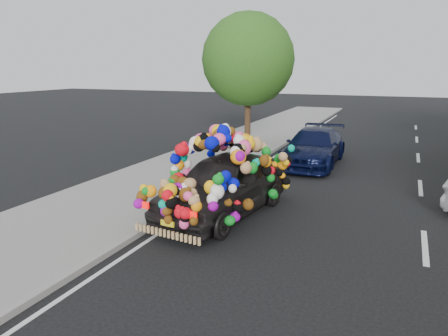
{
  "coord_description": "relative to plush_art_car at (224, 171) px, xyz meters",
  "views": [
    {
      "loc": [
        2.99,
        -9.58,
        3.74
      ],
      "look_at": [
        -1.23,
        0.52,
        1.17
      ],
      "focal_mm": 35.0,
      "sensor_mm": 36.0,
      "label": 1
    }
  ],
  "objects": [
    {
      "name": "kerb",
      "position": [
        -1.19,
        -0.34,
        -1.08
      ],
      "size": [
        0.15,
        60.0,
        0.13
      ],
      "primitive_type": "cube",
      "color": "gray",
      "rests_on": "ground"
    },
    {
      "name": "plush_art_car",
      "position": [
        0.0,
        0.0,
        0.0
      ],
      "size": [
        2.87,
        5.08,
        2.22
      ],
      "rotation": [
        0.0,
        0.0,
        -0.14
      ],
      "color": "black",
      "rests_on": "ground"
    },
    {
      "name": "tree_near_sidewalk",
      "position": [
        -2.64,
        9.16,
        2.88
      ],
      "size": [
        4.2,
        4.2,
        6.13
      ],
      "color": "#332114",
      "rests_on": "ground"
    },
    {
      "name": "ground",
      "position": [
        1.16,
        -0.34,
        -1.14
      ],
      "size": [
        100.0,
        100.0,
        0.0
      ],
      "primitive_type": "plane",
      "color": "black",
      "rests_on": "ground"
    },
    {
      "name": "lane_markings",
      "position": [
        4.76,
        -0.34,
        -1.14
      ],
      "size": [
        6.0,
        50.0,
        0.01
      ],
      "primitive_type": null,
      "color": "silver",
      "rests_on": "ground"
    },
    {
      "name": "sidewalk",
      "position": [
        -3.14,
        -0.34,
        -1.08
      ],
      "size": [
        4.0,
        60.0,
        0.12
      ],
      "primitive_type": "cube",
      "color": "gray",
      "rests_on": "ground"
    },
    {
      "name": "navy_sedan",
      "position": [
        0.96,
        6.69,
        -0.45
      ],
      "size": [
        1.93,
        4.75,
        1.38
      ],
      "primitive_type": "imported",
      "rotation": [
        0.0,
        0.0,
        -0.0
      ],
      "color": "black",
      "rests_on": "ground"
    }
  ]
}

